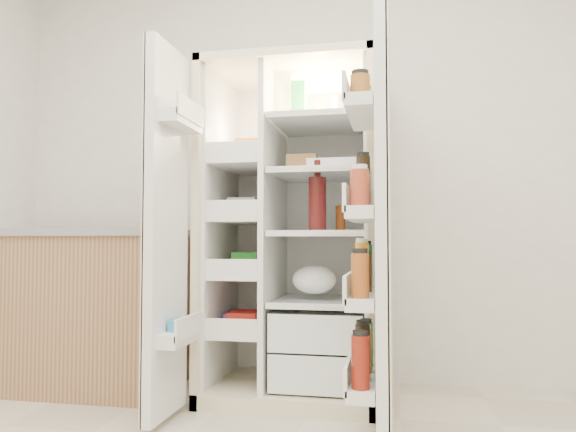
# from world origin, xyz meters

# --- Properties ---
(wall_back) EXTENTS (4.00, 0.02, 2.70)m
(wall_back) POSITION_xyz_m (0.00, 2.00, 1.35)
(wall_back) COLOR silver
(wall_back) RESTS_ON floor
(refrigerator) EXTENTS (0.92, 0.70, 1.80)m
(refrigerator) POSITION_xyz_m (-0.10, 1.65, 0.74)
(refrigerator) COLOR beige
(refrigerator) RESTS_ON floor
(freezer_door) EXTENTS (0.15, 0.40, 1.72)m
(freezer_door) POSITION_xyz_m (-0.62, 1.05, 0.89)
(freezer_door) COLOR white
(freezer_door) RESTS_ON floor
(fridge_door) EXTENTS (0.17, 0.58, 1.72)m
(fridge_door) POSITION_xyz_m (0.36, 0.96, 0.87)
(fridge_door) COLOR white
(fridge_door) RESTS_ON floor
(kitchen_counter) EXTENTS (1.25, 0.67, 0.91)m
(kitchen_counter) POSITION_xyz_m (-1.42, 1.56, 0.46)
(kitchen_counter) COLOR #A47B52
(kitchen_counter) RESTS_ON floor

